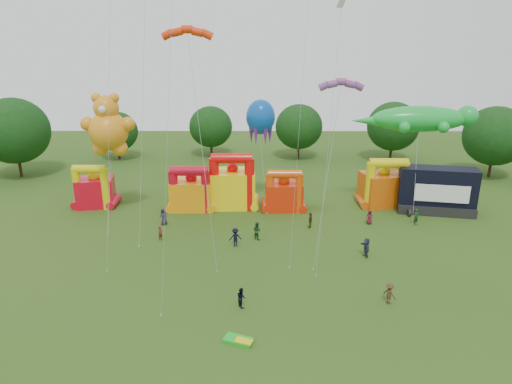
{
  "coord_description": "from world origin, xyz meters",
  "views": [
    {
      "loc": [
        0.52,
        -25.91,
        19.71
      ],
      "look_at": [
        0.33,
        18.0,
        5.29
      ],
      "focal_mm": 32.0,
      "sensor_mm": 36.0,
      "label": 1
    }
  ],
  "objects_px": {
    "teddy_bear_kite": "(108,146)",
    "spectator_4": "(310,220)",
    "stage_trailer": "(437,191)",
    "octopus_kite": "(262,141)",
    "spectator_0": "(164,217)",
    "bouncy_castle_0": "(95,190)",
    "gecko_kite": "(418,143)",
    "bouncy_castle_2": "(233,186)"
  },
  "relations": [
    {
      "from": "spectator_0",
      "to": "bouncy_castle_0",
      "type": "bearing_deg",
      "value": 168.75
    },
    {
      "from": "stage_trailer",
      "to": "spectator_0",
      "type": "xyz_separation_m",
      "value": [
        -32.27,
        -4.29,
        -1.72
      ]
    },
    {
      "from": "spectator_0",
      "to": "spectator_4",
      "type": "height_order",
      "value": "spectator_0"
    },
    {
      "from": "bouncy_castle_0",
      "to": "stage_trailer",
      "type": "xyz_separation_m",
      "value": [
        42.04,
        -1.84,
        0.53
      ]
    },
    {
      "from": "octopus_kite",
      "to": "bouncy_castle_2",
      "type": "bearing_deg",
      "value": -164.01
    },
    {
      "from": "bouncy_castle_2",
      "to": "teddy_bear_kite",
      "type": "xyz_separation_m",
      "value": [
        -13.74,
        -3.73,
        5.86
      ]
    },
    {
      "from": "teddy_bear_kite",
      "to": "spectator_4",
      "type": "distance_m",
      "value": 24.22
    },
    {
      "from": "stage_trailer",
      "to": "teddy_bear_kite",
      "type": "bearing_deg",
      "value": -177.1
    },
    {
      "from": "bouncy_castle_2",
      "to": "stage_trailer",
      "type": "distance_m",
      "value": 24.81
    },
    {
      "from": "bouncy_castle_0",
      "to": "spectator_0",
      "type": "relative_size",
      "value": 2.88
    },
    {
      "from": "teddy_bear_kite",
      "to": "spectator_0",
      "type": "relative_size",
      "value": 7.39
    },
    {
      "from": "teddy_bear_kite",
      "to": "octopus_kite",
      "type": "bearing_deg",
      "value": 15.35
    },
    {
      "from": "bouncy_castle_0",
      "to": "gecko_kite",
      "type": "height_order",
      "value": "gecko_kite"
    },
    {
      "from": "bouncy_castle_2",
      "to": "spectator_0",
      "type": "xyz_separation_m",
      "value": [
        -7.53,
        -6.07,
        -1.74
      ]
    },
    {
      "from": "stage_trailer",
      "to": "teddy_bear_kite",
      "type": "distance_m",
      "value": 38.98
    },
    {
      "from": "teddy_bear_kite",
      "to": "bouncy_castle_0",
      "type": "bearing_deg",
      "value": 133.18
    },
    {
      "from": "teddy_bear_kite",
      "to": "spectator_0",
      "type": "xyz_separation_m",
      "value": [
        6.22,
        -2.34,
        -7.59
      ]
    },
    {
      "from": "bouncy_castle_2",
      "to": "teddy_bear_kite",
      "type": "relative_size",
      "value": 0.5
    },
    {
      "from": "bouncy_castle_2",
      "to": "gecko_kite",
      "type": "xyz_separation_m",
      "value": [
        22.13,
        -0.88,
        5.61
      ]
    },
    {
      "from": "gecko_kite",
      "to": "spectator_4",
      "type": "height_order",
      "value": "gecko_kite"
    },
    {
      "from": "bouncy_castle_0",
      "to": "teddy_bear_kite",
      "type": "distance_m",
      "value": 8.25
    },
    {
      "from": "stage_trailer",
      "to": "spectator_4",
      "type": "relative_size",
      "value": 5.21
    },
    {
      "from": "bouncy_castle_0",
      "to": "octopus_kite",
      "type": "relative_size",
      "value": 0.43
    },
    {
      "from": "bouncy_castle_2",
      "to": "octopus_kite",
      "type": "height_order",
      "value": "octopus_kite"
    },
    {
      "from": "octopus_kite",
      "to": "spectator_4",
      "type": "relative_size",
      "value": 7.38
    },
    {
      "from": "spectator_0",
      "to": "spectator_4",
      "type": "relative_size",
      "value": 1.09
    },
    {
      "from": "bouncy_castle_0",
      "to": "octopus_kite",
      "type": "bearing_deg",
      "value": 2.67
    },
    {
      "from": "octopus_kite",
      "to": "spectator_0",
      "type": "relative_size",
      "value": 6.76
    },
    {
      "from": "teddy_bear_kite",
      "to": "spectator_0",
      "type": "height_order",
      "value": "teddy_bear_kite"
    },
    {
      "from": "stage_trailer",
      "to": "teddy_bear_kite",
      "type": "height_order",
      "value": "teddy_bear_kite"
    },
    {
      "from": "bouncy_castle_0",
      "to": "gecko_kite",
      "type": "bearing_deg",
      "value": -1.37
    },
    {
      "from": "bouncy_castle_0",
      "to": "bouncy_castle_2",
      "type": "relative_size",
      "value": 0.79
    },
    {
      "from": "bouncy_castle_2",
      "to": "octopus_kite",
      "type": "relative_size",
      "value": 0.54
    },
    {
      "from": "bouncy_castle_2",
      "to": "gecko_kite",
      "type": "bearing_deg",
      "value": -2.27
    },
    {
      "from": "teddy_bear_kite",
      "to": "bouncy_castle_2",
      "type": "bearing_deg",
      "value": 15.17
    },
    {
      "from": "octopus_kite",
      "to": "spectator_4",
      "type": "distance_m",
      "value": 12.03
    },
    {
      "from": "stage_trailer",
      "to": "spectator_0",
      "type": "height_order",
      "value": "stage_trailer"
    },
    {
      "from": "bouncy_castle_0",
      "to": "spectator_0",
      "type": "distance_m",
      "value": 11.6
    },
    {
      "from": "bouncy_castle_2",
      "to": "gecko_kite",
      "type": "relative_size",
      "value": 0.48
    },
    {
      "from": "stage_trailer",
      "to": "octopus_kite",
      "type": "xyz_separation_m",
      "value": [
        -21.12,
        2.82,
        5.47
      ]
    },
    {
      "from": "bouncy_castle_2",
      "to": "spectator_4",
      "type": "xyz_separation_m",
      "value": [
        9.0,
        -6.89,
        -1.82
      ]
    },
    {
      "from": "gecko_kite",
      "to": "octopus_kite",
      "type": "height_order",
      "value": "octopus_kite"
    }
  ]
}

